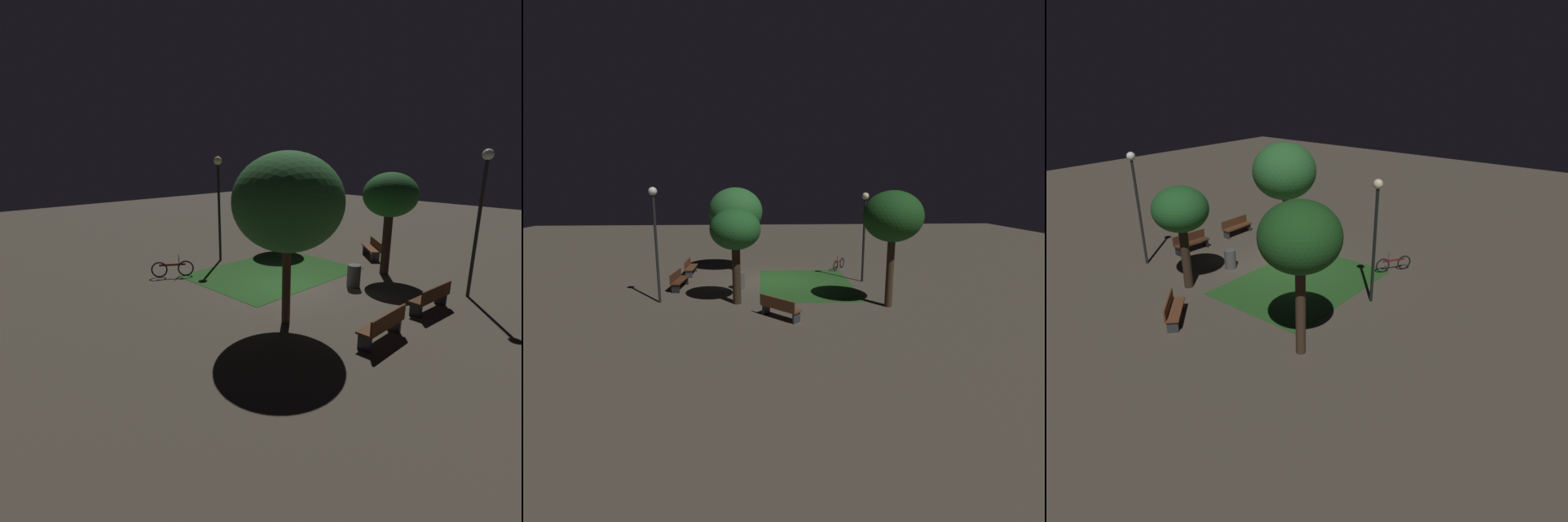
% 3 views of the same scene
% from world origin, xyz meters
% --- Properties ---
extents(ground_plane, '(60.00, 60.00, 0.00)m').
position_xyz_m(ground_plane, '(0.00, 0.00, 0.00)').
color(ground_plane, '#4C4438').
extents(grass_lawn, '(6.56, 4.82, 0.01)m').
position_xyz_m(grass_lawn, '(0.94, 1.61, 0.01)').
color(grass_lawn, '#23511E').
rests_on(grass_lawn, ground).
extents(bench_front_right, '(1.81, 0.50, 0.88)m').
position_xyz_m(bench_front_right, '(-1.53, -4.93, 0.48)').
color(bench_front_right, '#512D19').
rests_on(bench_front_right, ground).
extents(bench_near_trees, '(1.83, 0.61, 0.88)m').
position_xyz_m(bench_near_trees, '(1.52, -4.93, 0.48)').
color(bench_near_trees, '#422314').
rests_on(bench_near_trees, ground).
extents(bench_front_left, '(1.60, 1.62, 0.88)m').
position_xyz_m(bench_front_left, '(6.21, -0.00, 0.48)').
color(bench_front_left, brown).
rests_on(bench_front_left, ground).
extents(tree_back_left, '(3.18, 3.18, 5.04)m').
position_xyz_m(tree_back_left, '(-2.51, -2.25, 3.61)').
color(tree_back_left, '#423021').
rests_on(tree_back_left, ground).
extents(tree_tall_center, '(2.48, 2.48, 4.97)m').
position_xyz_m(tree_tall_center, '(4.90, 4.78, 3.84)').
color(tree_tall_center, '#38281C').
rests_on(tree_tall_center, ground).
extents(tree_lawn_side, '(2.19, 2.19, 4.21)m').
position_xyz_m(tree_lawn_side, '(4.14, -1.80, 3.24)').
color(tree_lawn_side, '#2D2116').
rests_on(tree_lawn_side, ground).
extents(lamp_post_path_center, '(0.36, 0.36, 5.09)m').
position_xyz_m(lamp_post_path_center, '(3.82, -5.27, 3.41)').
color(lamp_post_path_center, black).
rests_on(lamp_post_path_center, ground).
extents(lamp_post_plaza_west, '(0.36, 0.36, 4.78)m').
position_xyz_m(lamp_post_plaza_west, '(0.55, 4.76, 3.23)').
color(lamp_post_plaza_west, black).
rests_on(lamp_post_plaza_west, ground).
extents(trash_bin, '(0.51, 0.51, 0.87)m').
position_xyz_m(trash_bin, '(1.77, -1.84, 0.43)').
color(trash_bin, '#4C4C4C').
rests_on(trash_bin, ground).
extents(bicycle, '(1.48, 0.98, 0.93)m').
position_xyz_m(bicycle, '(-2.49, 4.07, 0.34)').
color(bicycle, black).
rests_on(bicycle, ground).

